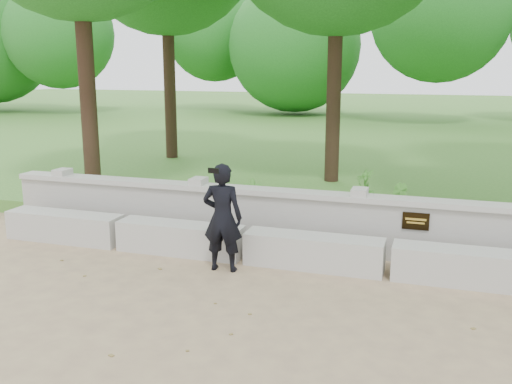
% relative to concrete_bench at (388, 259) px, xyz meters
% --- Properties ---
extents(ground, '(80.00, 80.00, 0.00)m').
position_rel_concrete_bench_xyz_m(ground, '(-0.00, -1.90, -0.22)').
color(ground, tan).
rests_on(ground, ground).
extents(lawn, '(40.00, 22.00, 0.25)m').
position_rel_concrete_bench_xyz_m(lawn, '(-0.00, 12.10, -0.10)').
color(lawn, '#3C7129').
rests_on(lawn, ground).
extents(concrete_bench, '(11.90, 0.45, 0.45)m').
position_rel_concrete_bench_xyz_m(concrete_bench, '(0.00, 0.00, 0.00)').
color(concrete_bench, '#AFADA6').
rests_on(concrete_bench, ground).
extents(parapet_wall, '(12.50, 0.35, 0.90)m').
position_rel_concrete_bench_xyz_m(parapet_wall, '(0.00, 0.70, 0.24)').
color(parapet_wall, '#A5A29C').
rests_on(parapet_wall, ground).
extents(man_main, '(0.57, 0.51, 1.47)m').
position_rel_concrete_bench_xyz_m(man_main, '(-2.14, -0.47, 0.51)').
color(man_main, black).
rests_on(man_main, ground).
extents(shrub_a, '(0.40, 0.34, 0.63)m').
position_rel_concrete_bench_xyz_m(shrub_a, '(-2.34, 1.40, 0.34)').
color(shrub_a, '#43842D').
rests_on(shrub_a, lawn).
extents(shrub_b, '(0.38, 0.40, 0.56)m').
position_rel_concrete_bench_xyz_m(shrub_b, '(-0.03, 2.15, 0.31)').
color(shrub_b, '#43842D').
rests_on(shrub_b, lawn).
extents(shrub_d, '(0.49, 0.49, 0.66)m').
position_rel_concrete_bench_xyz_m(shrub_d, '(-0.68, 2.73, 0.35)').
color(shrub_d, '#43842D').
rests_on(shrub_d, lawn).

